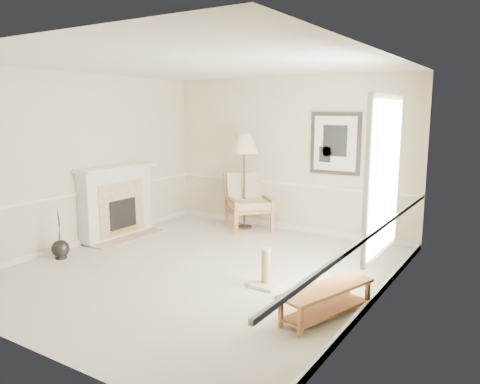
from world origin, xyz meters
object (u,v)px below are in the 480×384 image
at_px(scratching_post, 266,274).
at_px(armchair, 247,199).
at_px(bench, 326,297).
at_px(floor_vase, 60,249).
at_px(floor_lamp, 244,146).

bearing_deg(scratching_post, armchair, 125.95).
distance_m(armchair, bench, 4.16).
xyz_separation_m(armchair, scratching_post, (1.84, -2.53, -0.41)).
xyz_separation_m(floor_vase, armchair, (1.43, 3.23, 0.43)).
height_order(bench, scratching_post, scratching_post).
bearing_deg(armchair, floor_vase, -161.36).
xyz_separation_m(floor_lamp, bench, (2.90, -2.94, -1.37)).
bearing_deg(armchair, bench, -93.67).
bearing_deg(armchair, scratching_post, -101.45).
height_order(floor_vase, armchair, armchair).
bearing_deg(scratching_post, floor_lamp, 127.10).
relative_size(floor_lamp, scratching_post, 3.54).
relative_size(floor_vase, bench, 0.62).
distance_m(floor_vase, scratching_post, 3.35).
xyz_separation_m(armchair, bench, (2.87, -2.99, -0.34)).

